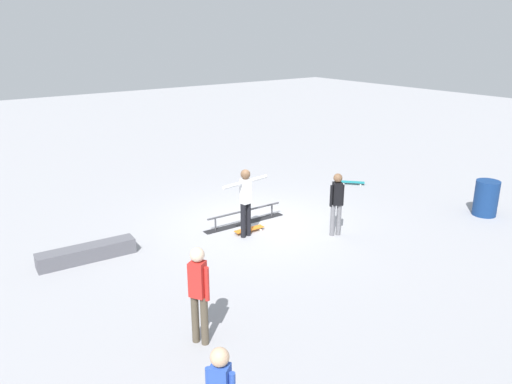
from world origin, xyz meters
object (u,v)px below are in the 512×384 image
(bystander_red_shirt, at_px, (199,290))
(bystander_black_shirt, at_px, (337,201))
(skater_main, at_px, (246,198))
(trash_bin, at_px, (486,198))
(skate_ledge, at_px, (87,253))
(loose_skateboard_teal, at_px, (352,182))
(skateboard_main, at_px, (249,229))
(grind_rail, at_px, (245,217))

(bystander_red_shirt, bearing_deg, bystander_black_shirt, -99.89)
(skater_main, distance_m, bystander_black_shirt, 2.22)
(skater_main, relative_size, trash_bin, 1.75)
(skate_ledge, height_order, loose_skateboard_teal, skate_ledge)
(skate_ledge, relative_size, bystander_red_shirt, 1.24)
(skater_main, bearing_deg, skateboard_main, 28.86)
(bystander_red_shirt, bearing_deg, skateboard_main, -76.04)
(grind_rail, xyz_separation_m, bystander_red_shirt, (3.59, 3.84, 0.80))
(bystander_black_shirt, height_order, loose_skateboard_teal, bystander_black_shirt)
(grind_rail, bearing_deg, skater_main, 58.22)
(bystander_red_shirt, relative_size, bystander_black_shirt, 1.06)
(skateboard_main, relative_size, bystander_black_shirt, 0.51)
(grind_rail, distance_m, bystander_black_shirt, 2.51)
(skater_main, xyz_separation_m, bystander_black_shirt, (-1.83, 1.26, -0.10))
(skater_main, bearing_deg, bystander_red_shirt, -142.18)
(grind_rail, xyz_separation_m, skater_main, (0.48, 0.72, 0.84))
(loose_skateboard_teal, bearing_deg, skater_main, -117.81)
(skateboard_main, relative_size, loose_skateboard_teal, 1.12)
(bystander_red_shirt, distance_m, loose_skateboard_teal, 9.61)
(grind_rail, height_order, loose_skateboard_teal, grind_rail)
(skate_ledge, relative_size, bystander_black_shirt, 1.32)
(skate_ledge, height_order, bystander_black_shirt, bystander_black_shirt)
(grind_rail, xyz_separation_m, skate_ledge, (4.07, -0.28, 0.01))
(skateboard_main, relative_size, bystander_red_shirt, 0.48)
(grind_rail, distance_m, skateboard_main, 0.62)
(bystander_red_shirt, height_order, trash_bin, bystander_red_shirt)
(skater_main, bearing_deg, loose_skateboard_teal, 7.75)
(skateboard_main, xyz_separation_m, trash_bin, (-5.92, 2.86, 0.41))
(skateboard_main, distance_m, bystander_red_shirt, 4.76)
(skater_main, bearing_deg, grind_rail, 49.39)
(skateboard_main, distance_m, bystander_black_shirt, 2.30)
(grind_rail, height_order, bystander_red_shirt, bystander_red_shirt)
(skater_main, height_order, trash_bin, skater_main)
(skate_ledge, distance_m, bystander_black_shirt, 5.92)
(loose_skateboard_teal, bearing_deg, skate_ledge, -130.09)
(skate_ledge, bearing_deg, skater_main, 164.43)
(bystander_black_shirt, distance_m, trash_bin, 4.57)
(grind_rail, xyz_separation_m, trash_bin, (-5.67, 3.42, 0.33))
(loose_skateboard_teal, bearing_deg, grind_rail, -124.55)
(skater_main, xyz_separation_m, bystander_red_shirt, (3.12, 3.12, -0.04))
(bystander_black_shirt, xyz_separation_m, trash_bin, (-4.31, 1.44, -0.41))
(skateboard_main, height_order, trash_bin, trash_bin)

